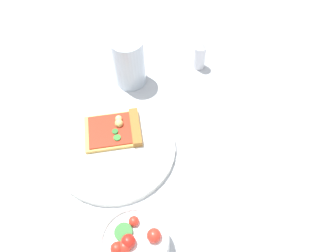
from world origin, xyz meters
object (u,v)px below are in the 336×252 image
Objects in this scene: plate at (115,148)px; paper_napkin at (256,165)px; pepper_shaker at (200,55)px; soda_glass at (129,63)px; pizza_slice_main at (117,130)px; salad_bowl at (134,244)px.

plate reaches higher than paper_napkin.
pepper_shaker is (0.12, -0.29, 0.04)m from paper_napkin.
soda_glass is (-0.01, -0.21, 0.05)m from plate.
pizza_slice_main is 0.17m from soda_glass.
plate is 2.20× the size of paper_napkin.
soda_glass is at bearing -92.79° from pizza_slice_main.
pizza_slice_main is at bearing -92.17° from plate.
pepper_shaker is (-0.17, -0.06, -0.02)m from soda_glass.
plate is 0.04m from pizza_slice_main.
salad_bowl is at bearing 76.93° from pepper_shaker.
salad_bowl reaches higher than paper_napkin.
paper_napkin is (-0.30, 0.02, -0.01)m from plate.
salad_bowl is at bearing 105.45° from pizza_slice_main.
paper_napkin is (-0.30, 0.06, -0.02)m from pizza_slice_main.
plate is 3.32× the size of pepper_shaker.
pizza_slice_main is at bearing -11.34° from paper_napkin.
soda_glass is 1.06× the size of paper_napkin.
pepper_shaker is at bearing -124.00° from plate.
soda_glass reaches higher than pizza_slice_main.
paper_napkin is at bearing -141.30° from salad_bowl.
soda_glass is at bearing -81.76° from salad_bowl.
salad_bowl is at bearing 98.24° from soda_glass.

